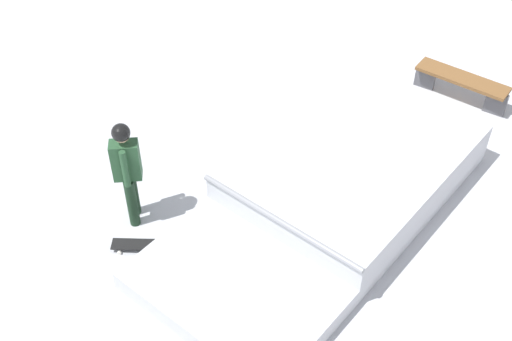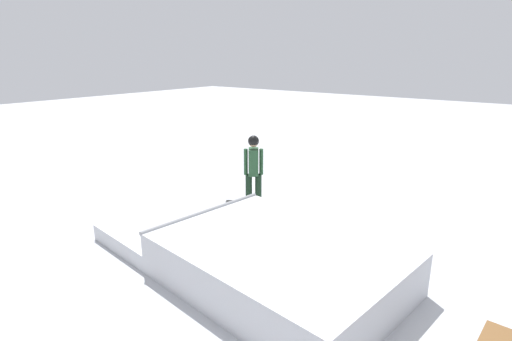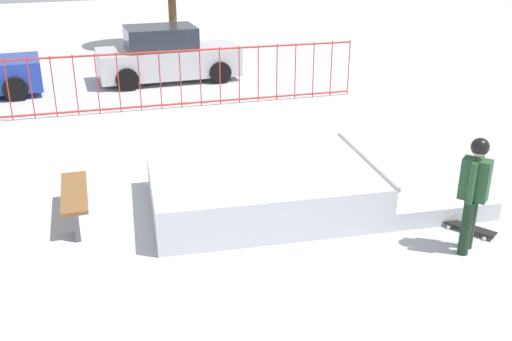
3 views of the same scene
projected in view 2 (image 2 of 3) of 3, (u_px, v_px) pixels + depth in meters
ground_plane at (310, 308)px, 5.68m from camera, size 60.00×60.00×0.00m
skate_ramp at (256, 256)px, 6.50m from camera, size 5.68×3.26×0.74m
skater at (254, 167)px, 9.10m from camera, size 0.41×0.44×1.73m
skateboard at (228, 207)px, 9.27m from camera, size 0.58×0.79×0.09m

